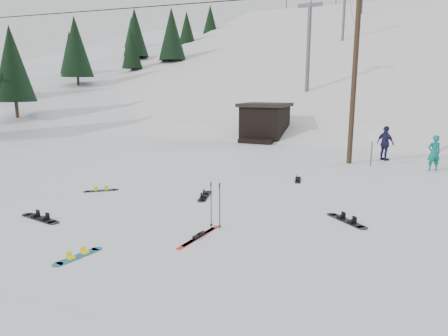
% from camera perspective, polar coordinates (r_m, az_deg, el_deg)
% --- Properties ---
extents(ground, '(200.00, 200.00, 0.00)m').
position_cam_1_polar(ground, '(9.50, -6.41, -12.93)').
color(ground, white).
rests_on(ground, ground).
extents(ski_slope, '(60.00, 85.24, 65.97)m').
position_cam_1_polar(ski_slope, '(64.56, 19.59, -3.45)').
color(ski_slope, white).
rests_on(ski_slope, ground).
extents(ridge_left, '(47.54, 95.03, 58.38)m').
position_cam_1_polar(ridge_left, '(70.22, -11.58, -1.00)').
color(ridge_left, white).
rests_on(ridge_left, ground).
extents(treeline_left, '(20.00, 64.00, 10.00)m').
position_cam_1_polar(treeline_left, '(61.18, -14.86, 7.45)').
color(treeline_left, black).
rests_on(treeline_left, ground).
extents(treeline_crest, '(50.00, 6.00, 10.00)m').
position_cam_1_polar(treeline_crest, '(93.59, 21.78, 8.30)').
color(treeline_crest, black).
rests_on(treeline_crest, ski_slope).
extents(utility_pole, '(2.00, 0.26, 9.00)m').
position_cam_1_polar(utility_pole, '(21.56, 18.17, 12.98)').
color(utility_pole, '#3A2819').
rests_on(utility_pole, ground).
extents(trail_sign, '(0.50, 0.09, 1.85)m').
position_cam_1_polar(trail_sign, '(21.19, 20.42, 3.62)').
color(trail_sign, '#595B60').
rests_on(trail_sign, ground).
extents(lift_hut, '(3.40, 4.10, 2.75)m').
position_cam_1_polar(lift_hut, '(30.00, 5.83, 6.57)').
color(lift_hut, black).
rests_on(lift_hut, ground).
extents(lift_tower_near, '(2.20, 0.36, 8.00)m').
position_cam_1_polar(lift_tower_near, '(38.55, 12.01, 17.13)').
color(lift_tower_near, '#595B60').
rests_on(lift_tower_near, ski_slope).
extents(lift_tower_mid, '(2.20, 0.36, 8.00)m').
position_cam_1_polar(lift_tower_mid, '(58.96, 16.82, 21.24)').
color(lift_tower_mid, '#595B60').
rests_on(lift_tower_mid, ski_slope).
extents(hero_snowboard, '(0.43, 1.29, 0.09)m').
position_cam_1_polar(hero_snowboard, '(10.19, -20.12, -11.70)').
color(hero_snowboard, '#186E9C').
rests_on(hero_snowboard, ground).
extents(hero_skis, '(0.28, 1.91, 0.10)m').
position_cam_1_polar(hero_skis, '(10.76, -3.62, -9.71)').
color(hero_skis, red).
rests_on(hero_skis, ground).
extents(ski_poles, '(0.36, 0.10, 1.32)m').
position_cam_1_polar(ski_poles, '(11.22, -1.24, -5.29)').
color(ski_poles, black).
rests_on(ski_poles, ground).
extents(board_scatter_a, '(1.67, 0.54, 0.12)m').
position_cam_1_polar(board_scatter_a, '(13.36, -24.78, -6.50)').
color(board_scatter_a, black).
rests_on(board_scatter_a, ground).
extents(board_scatter_b, '(0.64, 1.50, 0.11)m').
position_cam_1_polar(board_scatter_b, '(14.58, -2.76, -3.98)').
color(board_scatter_b, black).
rests_on(board_scatter_b, ground).
extents(board_scatter_c, '(1.06, 0.93, 0.09)m').
position_cam_1_polar(board_scatter_c, '(16.05, -17.14, -3.06)').
color(board_scatter_c, black).
rests_on(board_scatter_c, ground).
extents(board_scatter_d, '(1.29, 1.17, 0.11)m').
position_cam_1_polar(board_scatter_d, '(12.49, 17.09, -7.16)').
color(board_scatter_d, black).
rests_on(board_scatter_d, ground).
extents(board_scatter_f, '(0.49, 1.30, 0.09)m').
position_cam_1_polar(board_scatter_f, '(17.38, 10.52, -1.64)').
color(board_scatter_f, black).
rests_on(board_scatter_f, ground).
extents(skier_teal, '(0.73, 0.63, 1.69)m').
position_cam_1_polar(skier_teal, '(21.39, 27.79, 1.92)').
color(skier_teal, '#0B6F62').
rests_on(skier_teal, ground).
extents(skier_navy, '(1.14, 1.04, 1.87)m').
position_cam_1_polar(skier_navy, '(23.25, 22.06, 3.29)').
color(skier_navy, '#1B1B44').
rests_on(skier_navy, ground).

